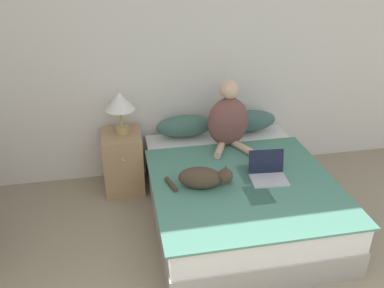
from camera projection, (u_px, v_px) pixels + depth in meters
name	position (u px, v px, depth m)	size (l,w,h in m)	color
wall_back	(189.00, 61.00, 4.22)	(5.70, 0.05, 2.55)	silver
bed	(237.00, 196.00, 3.83)	(1.61, 1.94, 0.51)	#9E998E
pillow_near	(185.00, 126.00, 4.32)	(0.62, 0.23, 0.24)	#42665B
pillow_far	(248.00, 121.00, 4.44)	(0.62, 0.23, 0.24)	#42665B
person_sitting	(228.00, 120.00, 4.06)	(0.42, 0.41, 0.70)	brown
cat_tabby	(204.00, 178.00, 3.45)	(0.56, 0.31, 0.20)	#473828
laptop_open	(268.00, 173.00, 3.60)	(0.34, 0.29, 0.23)	#B7B7BC
nightstand	(123.00, 161.00, 4.28)	(0.40, 0.48, 0.64)	tan
table_lamp	(120.00, 104.00, 4.01)	(0.30, 0.30, 0.44)	tan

